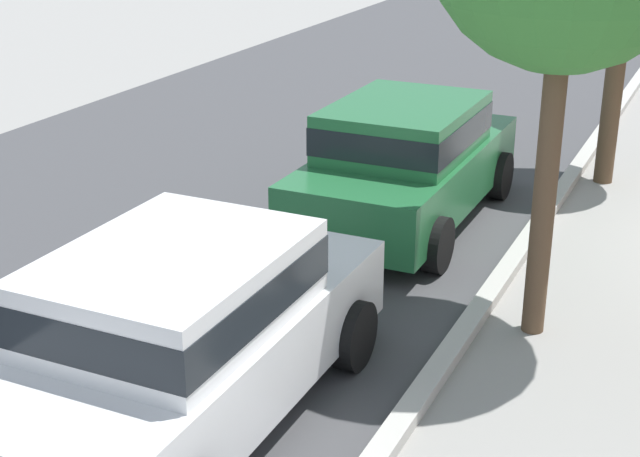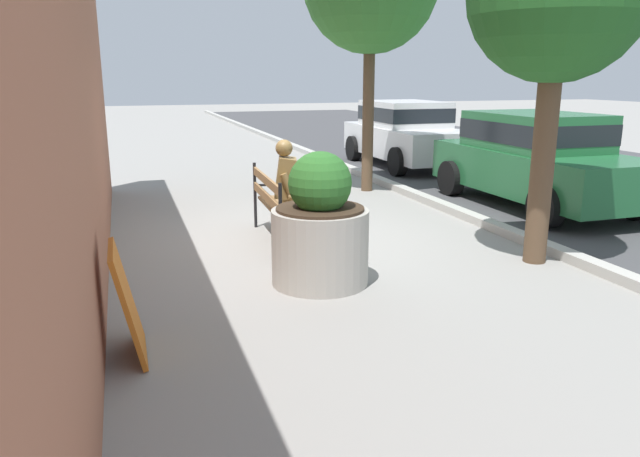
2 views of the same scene
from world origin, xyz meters
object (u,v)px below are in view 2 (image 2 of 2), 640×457
parked_car_green (536,157)px  leaning_signboard (128,302)px  parked_car_white (405,131)px  concrete_planter (320,230)px  park_bench (278,202)px  bronze_statue_seated (297,194)px

parked_car_green → leaning_signboard: (3.83, -6.64, -0.39)m
parked_car_green → parked_car_white: bearing=180.0°
concrete_planter → parked_car_white: size_ratio=0.34×
parked_car_white → park_bench: bearing=-38.6°
park_bench → leaning_signboard: size_ratio=2.02×
parked_car_white → leaning_signboard: parked_car_white is taller
bronze_statue_seated → parked_car_green: parked_car_green is taller
concrete_planter → parked_car_white: (-7.63, 4.68, 0.26)m
park_bench → concrete_planter: (1.74, 0.01, 0.04)m
park_bench → bronze_statue_seated: bronze_statue_seated is taller
parked_car_white → parked_car_green: 4.98m
park_bench → parked_car_white: (-5.88, 4.69, 0.30)m
bronze_statue_seated → parked_car_green: (-1.05, 4.48, 0.17)m
bronze_statue_seated → leaning_signboard: bearing=-37.9°
leaning_signboard → concrete_planter: bearing=121.2°
concrete_planter → parked_car_green: (-2.64, 4.68, 0.26)m
concrete_planter → parked_car_white: 8.96m
bronze_statue_seated → concrete_planter: 1.61m
bronze_statue_seated → leaning_signboard: 3.53m
leaning_signboard → parked_car_white: bearing=143.0°
park_bench → concrete_planter: concrete_planter is taller
park_bench → concrete_planter: size_ratio=1.29×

